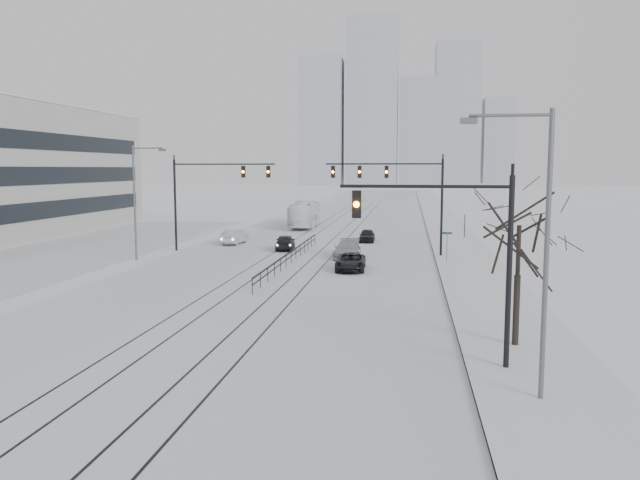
{
  "coord_description": "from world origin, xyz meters",
  "views": [
    {
      "loc": [
        8.87,
        -16.39,
        7.23
      ],
      "look_at": [
        3.9,
        18.31,
        3.2
      ],
      "focal_mm": 35.0,
      "sensor_mm": 36.0,
      "label": 1
    }
  ],
  "objects_px": {
    "bare_tree": "(519,238)",
    "sedan_nb_right": "(347,250)",
    "sedan_nb_far": "(367,236)",
    "box_truck": "(305,215)",
    "traffic_mast_near": "(463,244)",
    "sedan_sb_outer": "(235,237)",
    "sedan_nb_front": "(351,262)",
    "sedan_sb_inner": "(285,242)"
  },
  "relations": [
    {
      "from": "bare_tree",
      "to": "sedan_nb_right",
      "type": "relative_size",
      "value": 1.28
    },
    {
      "from": "sedan_nb_right",
      "to": "sedan_nb_far",
      "type": "bearing_deg",
      "value": 86.43
    },
    {
      "from": "bare_tree",
      "to": "box_truck",
      "type": "relative_size",
      "value": 0.54
    },
    {
      "from": "traffic_mast_near",
      "to": "box_truck",
      "type": "distance_m",
      "value": 55.26
    },
    {
      "from": "box_truck",
      "to": "sedan_sb_outer",
      "type": "bearing_deg",
      "value": 75.65
    },
    {
      "from": "traffic_mast_near",
      "to": "sedan_nb_front",
      "type": "bearing_deg",
      "value": 105.66
    },
    {
      "from": "sedan_sb_outer",
      "to": "box_truck",
      "type": "bearing_deg",
      "value": -98.42
    },
    {
      "from": "bare_tree",
      "to": "sedan_nb_far",
      "type": "height_order",
      "value": "bare_tree"
    },
    {
      "from": "traffic_mast_near",
      "to": "sedan_sb_inner",
      "type": "relative_size",
      "value": 1.74
    },
    {
      "from": "sedan_sb_inner",
      "to": "sedan_nb_right",
      "type": "bearing_deg",
      "value": 137.44
    },
    {
      "from": "traffic_mast_near",
      "to": "sedan_nb_right",
      "type": "xyz_separation_m",
      "value": [
        -6.84,
        27.51,
        -3.87
      ]
    },
    {
      "from": "traffic_mast_near",
      "to": "box_truck",
      "type": "xyz_separation_m",
      "value": [
        -14.67,
        53.19,
        -2.99
      ]
    },
    {
      "from": "sedan_nb_far",
      "to": "sedan_nb_front",
      "type": "bearing_deg",
      "value": -90.55
    },
    {
      "from": "sedan_nb_right",
      "to": "sedan_nb_far",
      "type": "relative_size",
      "value": 1.29
    },
    {
      "from": "box_truck",
      "to": "sedan_nb_right",
      "type": "bearing_deg",
      "value": 104.54
    },
    {
      "from": "sedan_sb_outer",
      "to": "box_truck",
      "type": "height_order",
      "value": "box_truck"
    },
    {
      "from": "traffic_mast_near",
      "to": "sedan_sb_inner",
      "type": "xyz_separation_m",
      "value": [
        -12.79,
        31.66,
        -3.88
      ]
    },
    {
      "from": "sedan_sb_inner",
      "to": "sedan_nb_front",
      "type": "xyz_separation_m",
      "value": [
        6.82,
        -10.34,
        -0.08
      ]
    },
    {
      "from": "sedan_nb_front",
      "to": "sedan_nb_right",
      "type": "bearing_deg",
      "value": 95.95
    },
    {
      "from": "traffic_mast_near",
      "to": "sedan_nb_right",
      "type": "bearing_deg",
      "value": 103.97
    },
    {
      "from": "sedan_sb_outer",
      "to": "sedan_nb_right",
      "type": "distance_m",
      "value": 13.97
    },
    {
      "from": "sedan_nb_far",
      "to": "box_truck",
      "type": "xyz_separation_m",
      "value": [
        -8.67,
        14.31,
        0.95
      ]
    },
    {
      "from": "bare_tree",
      "to": "sedan_nb_right",
      "type": "xyz_separation_m",
      "value": [
        -9.25,
        24.5,
        -3.8
      ]
    },
    {
      "from": "sedan_sb_outer",
      "to": "sedan_nb_right",
      "type": "bearing_deg",
      "value": 149.82
    },
    {
      "from": "sedan_nb_front",
      "to": "sedan_sb_outer",
      "type": "bearing_deg",
      "value": 129.84
    },
    {
      "from": "sedan_sb_inner",
      "to": "box_truck",
      "type": "height_order",
      "value": "box_truck"
    },
    {
      "from": "sedan_sb_inner",
      "to": "sedan_nb_far",
      "type": "distance_m",
      "value": 9.92
    },
    {
      "from": "bare_tree",
      "to": "sedan_sb_outer",
      "type": "xyz_separation_m",
      "value": [
        -20.88,
        32.25,
        -3.79
      ]
    },
    {
      "from": "sedan_sb_outer",
      "to": "sedan_nb_right",
      "type": "relative_size",
      "value": 0.89
    },
    {
      "from": "sedan_sb_inner",
      "to": "sedan_nb_front",
      "type": "height_order",
      "value": "sedan_sb_inner"
    },
    {
      "from": "sedan_sb_inner",
      "to": "box_truck",
      "type": "xyz_separation_m",
      "value": [
        -1.88,
        21.54,
        0.89
      ]
    },
    {
      "from": "traffic_mast_near",
      "to": "sedan_sb_outer",
      "type": "bearing_deg",
      "value": 117.64
    },
    {
      "from": "sedan_nb_front",
      "to": "box_truck",
      "type": "xyz_separation_m",
      "value": [
        -8.7,
        31.88,
        0.96
      ]
    },
    {
      "from": "box_truck",
      "to": "sedan_nb_far",
      "type": "bearing_deg",
      "value": 118.79
    },
    {
      "from": "sedan_nb_front",
      "to": "box_truck",
      "type": "relative_size",
      "value": 0.39
    },
    {
      "from": "traffic_mast_near",
      "to": "sedan_sb_outer",
      "type": "distance_m",
      "value": 39.99
    },
    {
      "from": "bare_tree",
      "to": "box_truck",
      "type": "xyz_separation_m",
      "value": [
        -17.08,
        50.19,
        -2.92
      ]
    },
    {
      "from": "sedan_sb_outer",
      "to": "traffic_mast_near",
      "type": "bearing_deg",
      "value": 121.16
    },
    {
      "from": "sedan_nb_front",
      "to": "sedan_nb_right",
      "type": "xyz_separation_m",
      "value": [
        -0.87,
        6.19,
        0.08
      ]
    },
    {
      "from": "traffic_mast_near",
      "to": "sedan_sb_outer",
      "type": "relative_size",
      "value": 1.65
    },
    {
      "from": "sedan_sb_inner",
      "to": "sedan_sb_outer",
      "type": "relative_size",
      "value": 0.95
    },
    {
      "from": "sedan_nb_front",
      "to": "sedan_nb_far",
      "type": "height_order",
      "value": "sedan_nb_far"
    }
  ]
}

